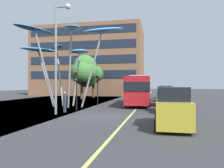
{
  "coord_description": "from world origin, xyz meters",
  "views": [
    {
      "loc": [
        4.2,
        -16.26,
        2.4
      ],
      "look_at": [
        -0.88,
        8.15,
        2.5
      ],
      "focal_mm": 35.09,
      "sensor_mm": 36.0,
      "label": 1
    }
  ],
  "objects_px": {
    "car_parked_far": "(165,96)",
    "street_lamp": "(59,46)",
    "car_far_side": "(164,93)",
    "car_side_street": "(166,94)",
    "traffic_light_kerb_far": "(97,84)",
    "car_parked_near": "(172,108)",
    "traffic_light_kerb_near": "(76,83)",
    "leaf_sculpture": "(68,44)",
    "red_bus": "(138,89)",
    "pedestrian": "(65,102)",
    "car_parked_mid": "(170,101)"
  },
  "relations": [
    {
      "from": "traffic_light_kerb_far",
      "to": "car_parked_near",
      "type": "xyz_separation_m",
      "value": [
        7.83,
        -12.38,
        -1.47
      ]
    },
    {
      "from": "car_side_street",
      "to": "leaf_sculpture",
      "type": "bearing_deg",
      "value": -134.43
    },
    {
      "from": "traffic_light_kerb_far",
      "to": "car_parked_near",
      "type": "bearing_deg",
      "value": -57.69
    },
    {
      "from": "car_parked_near",
      "to": "red_bus",
      "type": "bearing_deg",
      "value": 102.93
    },
    {
      "from": "street_lamp",
      "to": "car_far_side",
      "type": "bearing_deg",
      "value": 68.57
    },
    {
      "from": "car_side_street",
      "to": "street_lamp",
      "type": "bearing_deg",
      "value": -118.5
    },
    {
      "from": "car_parked_near",
      "to": "car_side_street",
      "type": "xyz_separation_m",
      "value": [
        0.36,
        20.27,
        0.0
      ]
    },
    {
      "from": "car_parked_mid",
      "to": "pedestrian",
      "type": "relative_size",
      "value": 2.14
    },
    {
      "from": "leaf_sculpture",
      "to": "car_side_street",
      "type": "bearing_deg",
      "value": 45.57
    },
    {
      "from": "traffic_light_kerb_near",
      "to": "car_parked_near",
      "type": "distance_m",
      "value": 10.6
    },
    {
      "from": "traffic_light_kerb_near",
      "to": "car_parked_far",
      "type": "distance_m",
      "value": 11.04
    },
    {
      "from": "leaf_sculpture",
      "to": "red_bus",
      "type": "bearing_deg",
      "value": 31.38
    },
    {
      "from": "car_parked_far",
      "to": "pedestrian",
      "type": "bearing_deg",
      "value": -135.92
    },
    {
      "from": "car_far_side",
      "to": "pedestrian",
      "type": "xyz_separation_m",
      "value": [
        -9.14,
        -21.57,
        -0.14
      ]
    },
    {
      "from": "car_far_side",
      "to": "car_side_street",
      "type": "bearing_deg",
      "value": -90.15
    },
    {
      "from": "car_side_street",
      "to": "pedestrian",
      "type": "relative_size",
      "value": 2.32
    },
    {
      "from": "red_bus",
      "to": "traffic_light_kerb_far",
      "type": "relative_size",
      "value": 3.11
    },
    {
      "from": "car_parked_far",
      "to": "pedestrian",
      "type": "distance_m",
      "value": 12.25
    },
    {
      "from": "red_bus",
      "to": "leaf_sculpture",
      "type": "height_order",
      "value": "leaf_sculpture"
    },
    {
      "from": "red_bus",
      "to": "car_parked_near",
      "type": "bearing_deg",
      "value": -77.07
    },
    {
      "from": "red_bus",
      "to": "car_far_side",
      "type": "xyz_separation_m",
      "value": [
        3.53,
        12.93,
        -0.88
      ]
    },
    {
      "from": "leaf_sculpture",
      "to": "street_lamp",
      "type": "xyz_separation_m",
      "value": [
        1.66,
        -5.71,
        -1.34
      ]
    },
    {
      "from": "leaf_sculpture",
      "to": "street_lamp",
      "type": "relative_size",
      "value": 1.33
    },
    {
      "from": "traffic_light_kerb_far",
      "to": "street_lamp",
      "type": "xyz_separation_m",
      "value": [
        -0.83,
        -8.71,
        3.0
      ]
    },
    {
      "from": "car_parked_far",
      "to": "street_lamp",
      "type": "xyz_separation_m",
      "value": [
        -8.69,
        -9.97,
        4.47
      ]
    },
    {
      "from": "red_bus",
      "to": "leaf_sculpture",
      "type": "distance_m",
      "value": 9.74
    },
    {
      "from": "car_parked_far",
      "to": "pedestrian",
      "type": "height_order",
      "value": "car_parked_far"
    },
    {
      "from": "leaf_sculpture",
      "to": "car_parked_near",
      "type": "bearing_deg",
      "value": -42.24
    },
    {
      "from": "car_parked_mid",
      "to": "pedestrian",
      "type": "xyz_separation_m",
      "value": [
        -9.01,
        -1.99,
        -0.08
      ]
    },
    {
      "from": "traffic_light_kerb_far",
      "to": "car_parked_mid",
      "type": "relative_size",
      "value": 0.9
    },
    {
      "from": "car_far_side",
      "to": "leaf_sculpture",
      "type": "bearing_deg",
      "value": -121.72
    },
    {
      "from": "leaf_sculpture",
      "to": "car_far_side",
      "type": "relative_size",
      "value": 2.64
    },
    {
      "from": "car_parked_far",
      "to": "car_side_street",
      "type": "distance_m",
      "value": 6.65
    },
    {
      "from": "leaf_sculpture",
      "to": "traffic_light_kerb_far",
      "type": "relative_size",
      "value": 3.4
    },
    {
      "from": "car_parked_far",
      "to": "street_lamp",
      "type": "distance_m",
      "value": 13.96
    },
    {
      "from": "car_parked_mid",
      "to": "car_parked_far",
      "type": "bearing_deg",
      "value": 91.84
    },
    {
      "from": "car_parked_far",
      "to": "pedestrian",
      "type": "relative_size",
      "value": 2.47
    },
    {
      "from": "car_far_side",
      "to": "car_parked_far",
      "type": "bearing_deg",
      "value": -91.52
    },
    {
      "from": "traffic_light_kerb_far",
      "to": "leaf_sculpture",
      "type": "bearing_deg",
      "value": -129.74
    },
    {
      "from": "traffic_light_kerb_far",
      "to": "pedestrian",
      "type": "height_order",
      "value": "traffic_light_kerb_far"
    },
    {
      "from": "traffic_light_kerb_near",
      "to": "car_far_side",
      "type": "height_order",
      "value": "traffic_light_kerb_near"
    },
    {
      "from": "traffic_light_kerb_near",
      "to": "car_parked_mid",
      "type": "xyz_separation_m",
      "value": [
        8.48,
        0.62,
        -1.6
      ]
    },
    {
      "from": "car_parked_near",
      "to": "car_far_side",
      "type": "xyz_separation_m",
      "value": [
        0.37,
        26.68,
        -0.02
      ]
    },
    {
      "from": "car_parked_mid",
      "to": "leaf_sculpture",
      "type": "bearing_deg",
      "value": 167.86
    },
    {
      "from": "red_bus",
      "to": "car_parked_mid",
      "type": "relative_size",
      "value": 2.8
    },
    {
      "from": "leaf_sculpture",
      "to": "car_parked_mid",
      "type": "bearing_deg",
      "value": -12.14
    },
    {
      "from": "car_parked_mid",
      "to": "car_far_side",
      "type": "height_order",
      "value": "car_far_side"
    },
    {
      "from": "car_parked_mid",
      "to": "street_lamp",
      "type": "relative_size",
      "value": 0.43
    },
    {
      "from": "red_bus",
      "to": "traffic_light_kerb_near",
      "type": "distance_m",
      "value": 8.89
    },
    {
      "from": "car_parked_mid",
      "to": "car_side_street",
      "type": "bearing_deg",
      "value": 89.48
    }
  ]
}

